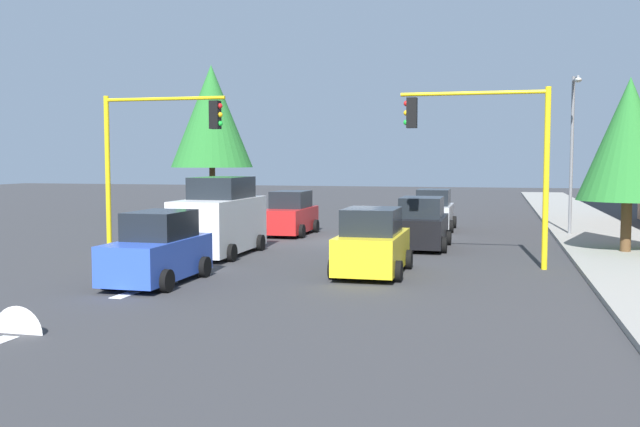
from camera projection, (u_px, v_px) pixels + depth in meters
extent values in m
plane|color=#353538|center=(347.00, 241.00, 29.50)|extent=(120.00, 120.00, 0.00)
cube|color=gray|center=(598.00, 233.00, 31.80)|extent=(80.00, 4.00, 0.15)
cube|color=silver|center=(137.00, 290.00, 18.32)|extent=(2.20, 0.36, 0.01)
cone|color=silver|center=(160.00, 282.00, 19.57)|extent=(0.01, 1.10, 1.10)
cone|color=silver|center=(18.00, 334.00, 13.77)|extent=(0.01, 1.10, 1.10)
cylinder|color=yellow|center=(108.00, 176.00, 25.28)|extent=(0.18, 0.18, 5.65)
cylinder|color=yellow|center=(164.00, 99.00, 24.54)|extent=(0.12, 4.50, 0.12)
cube|color=black|center=(215.00, 115.00, 24.12)|extent=(0.36, 0.32, 0.96)
sphere|color=red|center=(220.00, 106.00, 24.06)|extent=(0.18, 0.18, 0.18)
sphere|color=yellow|center=(220.00, 115.00, 24.08)|extent=(0.18, 0.18, 0.18)
sphere|color=green|center=(220.00, 124.00, 24.10)|extent=(0.18, 0.18, 0.18)
cylinder|color=yellow|center=(546.00, 179.00, 21.67)|extent=(0.18, 0.18, 5.61)
cylinder|color=yellow|center=(473.00, 93.00, 22.01)|extent=(0.12, 4.50, 0.12)
cube|color=black|center=(412.00, 113.00, 22.51)|extent=(0.36, 0.32, 0.96)
sphere|color=red|center=(406.00, 103.00, 22.53)|extent=(0.18, 0.18, 0.18)
sphere|color=yellow|center=(406.00, 113.00, 22.55)|extent=(0.18, 0.18, 0.18)
sphere|color=green|center=(406.00, 122.00, 22.58)|extent=(0.18, 0.18, 0.18)
cylinder|color=slate|center=(571.00, 157.00, 30.89)|extent=(0.14, 0.14, 7.00)
cylinder|color=slate|center=(576.00, 79.00, 29.76)|extent=(1.80, 0.10, 0.10)
ellipsoid|color=silver|center=(578.00, 80.00, 28.90)|extent=(0.56, 0.28, 0.20)
cylinder|color=brown|center=(212.00, 189.00, 43.64)|extent=(0.36, 0.36, 3.13)
cone|color=#28752D|center=(212.00, 116.00, 43.29)|extent=(5.00, 5.00, 6.25)
cylinder|color=brown|center=(626.00, 225.00, 24.95)|extent=(0.36, 0.36, 2.16)
cone|color=#28752D|center=(629.00, 139.00, 24.72)|extent=(3.45, 3.45, 4.32)
cube|color=white|center=(220.00, 225.00, 25.12)|extent=(4.80, 1.90, 1.85)
cube|color=black|center=(222.00, 188.00, 25.25)|extent=(2.50, 1.67, 0.76)
cylinder|color=black|center=(232.00, 253.00, 23.49)|extent=(0.60, 0.20, 0.60)
cylinder|color=black|center=(176.00, 251.00, 23.98)|extent=(0.60, 0.20, 0.60)
cylinder|color=black|center=(260.00, 243.00, 26.37)|extent=(0.60, 0.20, 0.60)
cylinder|color=black|center=(210.00, 241.00, 26.86)|extent=(0.60, 0.20, 0.60)
cube|color=red|center=(290.00, 220.00, 31.94)|extent=(3.98, 1.68, 1.05)
cube|color=black|center=(291.00, 199.00, 32.06)|extent=(2.07, 1.48, 0.76)
cylinder|color=black|center=(302.00, 231.00, 30.56)|extent=(0.60, 0.20, 0.60)
cylinder|color=black|center=(262.00, 230.00, 30.99)|extent=(0.60, 0.20, 0.60)
cylinder|color=black|center=(316.00, 226.00, 32.94)|extent=(0.60, 0.20, 0.60)
cylinder|color=black|center=(279.00, 225.00, 33.38)|extent=(0.60, 0.20, 0.60)
cube|color=#B2B5BA|center=(434.00, 216.00, 34.14)|extent=(3.82, 1.70, 1.05)
cube|color=black|center=(434.00, 197.00, 33.88)|extent=(1.99, 1.50, 0.76)
cylinder|color=black|center=(417.00, 221.00, 35.53)|extent=(0.60, 0.20, 0.60)
cylinder|color=black|center=(454.00, 222.00, 35.09)|extent=(0.60, 0.20, 0.60)
cylinder|color=black|center=(412.00, 225.00, 33.24)|extent=(0.60, 0.20, 0.60)
cylinder|color=black|center=(451.00, 226.00, 32.80)|extent=(0.60, 0.20, 0.60)
cube|color=yellow|center=(373.00, 251.00, 20.96)|extent=(3.90, 1.74, 1.05)
cube|color=black|center=(372.00, 221.00, 20.71)|extent=(2.03, 1.53, 0.76)
cylinder|color=black|center=(350.00, 257.00, 22.39)|extent=(0.60, 0.20, 0.60)
cylinder|color=black|center=(409.00, 259.00, 21.94)|extent=(0.60, 0.20, 0.60)
cylinder|color=black|center=(333.00, 269.00, 20.05)|extent=(0.60, 0.20, 0.60)
cylinder|color=black|center=(398.00, 271.00, 19.60)|extent=(0.60, 0.20, 0.60)
cube|color=blue|center=(157.00, 258.00, 19.41)|extent=(3.93, 1.61, 1.05)
cube|color=black|center=(160.00, 225.00, 19.53)|extent=(2.04, 1.41, 0.76)
cylinder|color=black|center=(167.00, 281.00, 18.05)|extent=(0.60, 0.20, 0.60)
cylinder|color=black|center=(106.00, 278.00, 18.47)|extent=(0.60, 0.20, 0.60)
cylinder|color=black|center=(205.00, 267.00, 20.41)|extent=(0.60, 0.20, 0.60)
cylinder|color=black|center=(150.00, 265.00, 20.82)|extent=(0.60, 0.20, 0.60)
cube|color=black|center=(422.00, 230.00, 27.06)|extent=(4.03, 1.74, 1.05)
cube|color=black|center=(422.00, 207.00, 26.80)|extent=(2.09, 1.53, 0.76)
cylinder|color=black|center=(402.00, 236.00, 28.53)|extent=(0.60, 0.20, 0.60)
cylinder|color=black|center=(449.00, 238.00, 28.08)|extent=(0.60, 0.20, 0.60)
cylinder|color=black|center=(393.00, 243.00, 26.11)|extent=(0.60, 0.20, 0.60)
cylinder|color=black|center=(444.00, 245.00, 25.66)|extent=(0.60, 0.20, 0.60)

